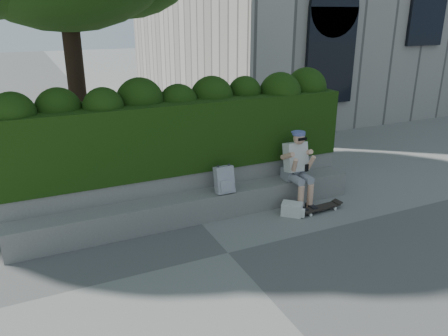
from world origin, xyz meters
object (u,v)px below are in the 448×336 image
person (297,166)px  backpack_ground (292,209)px  backpack_plaid (224,180)px  skateboard (320,208)px

person → backpack_ground: 0.81m
person → backpack_plaid: person is taller
backpack_plaid → backpack_ground: bearing=-22.8°
person → backpack_ground: bearing=-130.5°
person → skateboard: bearing=-64.6°
backpack_plaid → person: bearing=-3.4°
skateboard → backpack_ground: backpack_ground is taller
person → backpack_plaid: 1.42m
backpack_plaid → skateboard: bearing=-18.5°
backpack_ground → person: bearing=91.8°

